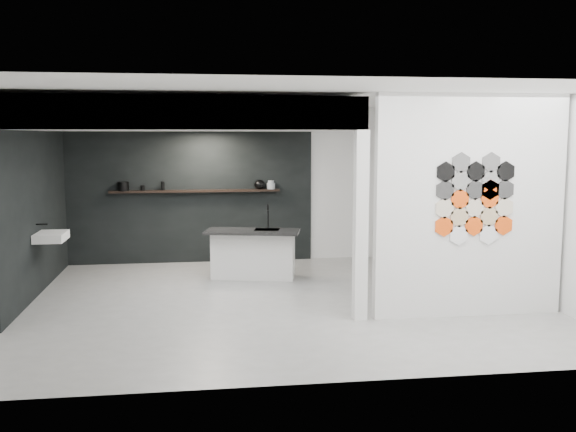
{
  "coord_description": "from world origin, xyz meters",
  "views": [
    {
      "loc": [
        -1.15,
        -8.6,
        2.29
      ],
      "look_at": [
        0.1,
        0.3,
        1.15
      ],
      "focal_mm": 40.0,
      "sensor_mm": 36.0,
      "label": 1
    }
  ],
  "objects_px": {
    "partition_panel": "(470,206)",
    "glass_bowl": "(271,186)",
    "bottle_dark": "(163,186)",
    "utensil_cup": "(143,188)",
    "kettle": "(260,184)",
    "glass_vase": "(271,185)",
    "wall_basin": "(51,237)",
    "kitchen_island": "(253,253)",
    "stockpot": "(123,186)"
  },
  "relations": [
    {
      "from": "partition_panel",
      "to": "glass_bowl",
      "type": "xyz_separation_m",
      "value": [
        -2.08,
        3.87,
        -0.03
      ]
    },
    {
      "from": "partition_panel",
      "to": "stockpot",
      "type": "relative_size",
      "value": 14.83
    },
    {
      "from": "partition_panel",
      "to": "bottle_dark",
      "type": "xyz_separation_m",
      "value": [
        -3.99,
        3.87,
        -0.0
      ]
    },
    {
      "from": "kettle",
      "to": "glass_bowl",
      "type": "bearing_deg",
      "value": -16.29
    },
    {
      "from": "kettle",
      "to": "kitchen_island",
      "type": "bearing_deg",
      "value": -116.3
    },
    {
      "from": "kettle",
      "to": "glass_bowl",
      "type": "relative_size",
      "value": 1.32
    },
    {
      "from": "kitchen_island",
      "to": "glass_vase",
      "type": "distance_m",
      "value": 1.74
    },
    {
      "from": "glass_bowl",
      "to": "utensil_cup",
      "type": "relative_size",
      "value": 1.69
    },
    {
      "from": "partition_panel",
      "to": "kitchen_island",
      "type": "bearing_deg",
      "value": 135.08
    },
    {
      "from": "kettle",
      "to": "utensil_cup",
      "type": "height_order",
      "value": "kettle"
    },
    {
      "from": "kettle",
      "to": "partition_panel",
      "type": "bearing_deg",
      "value": -75.76
    },
    {
      "from": "kitchen_island",
      "to": "kettle",
      "type": "distance_m",
      "value": 1.7
    },
    {
      "from": "kitchen_island",
      "to": "partition_panel",
      "type": "bearing_deg",
      "value": -32.11
    },
    {
      "from": "wall_basin",
      "to": "kettle",
      "type": "bearing_deg",
      "value": 32.95
    },
    {
      "from": "partition_panel",
      "to": "stockpot",
      "type": "distance_m",
      "value": 6.06
    },
    {
      "from": "stockpot",
      "to": "bottle_dark",
      "type": "bearing_deg",
      "value": 0.0
    },
    {
      "from": "bottle_dark",
      "to": "utensil_cup",
      "type": "distance_m",
      "value": 0.35
    },
    {
      "from": "glass_bowl",
      "to": "kitchen_island",
      "type": "bearing_deg",
      "value": -108.13
    },
    {
      "from": "glass_bowl",
      "to": "partition_panel",
      "type": "bearing_deg",
      "value": -61.77
    },
    {
      "from": "glass_vase",
      "to": "bottle_dark",
      "type": "xyz_separation_m",
      "value": [
        -1.92,
        0.0,
        -0.0
      ]
    },
    {
      "from": "kettle",
      "to": "glass_vase",
      "type": "relative_size",
      "value": 1.28
    },
    {
      "from": "partition_panel",
      "to": "glass_bowl",
      "type": "bearing_deg",
      "value": 118.23
    },
    {
      "from": "stockpot",
      "to": "kettle",
      "type": "relative_size",
      "value": 0.95
    },
    {
      "from": "wall_basin",
      "to": "utensil_cup",
      "type": "distance_m",
      "value": 2.4
    },
    {
      "from": "kitchen_island",
      "to": "kettle",
      "type": "xyz_separation_m",
      "value": [
        0.24,
        1.35,
        1.0
      ]
    },
    {
      "from": "glass_vase",
      "to": "glass_bowl",
      "type": "bearing_deg",
      "value": 0.0
    },
    {
      "from": "kettle",
      "to": "bottle_dark",
      "type": "distance_m",
      "value": 1.71
    },
    {
      "from": "bottle_dark",
      "to": "kettle",
      "type": "bearing_deg",
      "value": 0.0
    },
    {
      "from": "bottle_dark",
      "to": "utensil_cup",
      "type": "bearing_deg",
      "value": 180.0
    },
    {
      "from": "bottle_dark",
      "to": "utensil_cup",
      "type": "relative_size",
      "value": 1.73
    },
    {
      "from": "glass_vase",
      "to": "stockpot",
      "type": "bearing_deg",
      "value": 180.0
    },
    {
      "from": "glass_bowl",
      "to": "glass_vase",
      "type": "distance_m",
      "value": 0.02
    },
    {
      "from": "partition_panel",
      "to": "utensil_cup",
      "type": "relative_size",
      "value": 31.25
    },
    {
      "from": "partition_panel",
      "to": "glass_bowl",
      "type": "distance_m",
      "value": 4.39
    },
    {
      "from": "wall_basin",
      "to": "stockpot",
      "type": "bearing_deg",
      "value": 69.0
    },
    {
      "from": "wall_basin",
      "to": "bottle_dark",
      "type": "distance_m",
      "value": 2.59
    },
    {
      "from": "kitchen_island",
      "to": "wall_basin",
      "type": "bearing_deg",
      "value": -153.62
    },
    {
      "from": "wall_basin",
      "to": "kitchen_island",
      "type": "distance_m",
      "value": 3.06
    },
    {
      "from": "wall_basin",
      "to": "kitchen_island",
      "type": "height_order",
      "value": "kitchen_island"
    },
    {
      "from": "stockpot",
      "to": "glass_bowl",
      "type": "height_order",
      "value": "stockpot"
    },
    {
      "from": "wall_basin",
      "to": "utensil_cup",
      "type": "bearing_deg",
      "value": 61.54
    },
    {
      "from": "partition_panel",
      "to": "wall_basin",
      "type": "xyz_separation_m",
      "value": [
        -5.46,
        1.8,
        -0.55
      ]
    },
    {
      "from": "wall_basin",
      "to": "glass_vase",
      "type": "relative_size",
      "value": 3.83
    },
    {
      "from": "glass_bowl",
      "to": "bottle_dark",
      "type": "distance_m",
      "value": 1.92
    },
    {
      "from": "bottle_dark",
      "to": "wall_basin",
      "type": "bearing_deg",
      "value": -125.46
    },
    {
      "from": "wall_basin",
      "to": "bottle_dark",
      "type": "relative_size",
      "value": 3.88
    },
    {
      "from": "wall_basin",
      "to": "kitchen_island",
      "type": "bearing_deg",
      "value": 13.57
    },
    {
      "from": "partition_panel",
      "to": "kettle",
      "type": "xyz_separation_m",
      "value": [
        -2.28,
        3.87,
        0.0
      ]
    },
    {
      "from": "wall_basin",
      "to": "kettle",
      "type": "distance_m",
      "value": 3.84
    },
    {
      "from": "glass_vase",
      "to": "utensil_cup",
      "type": "distance_m",
      "value": 2.27
    }
  ]
}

